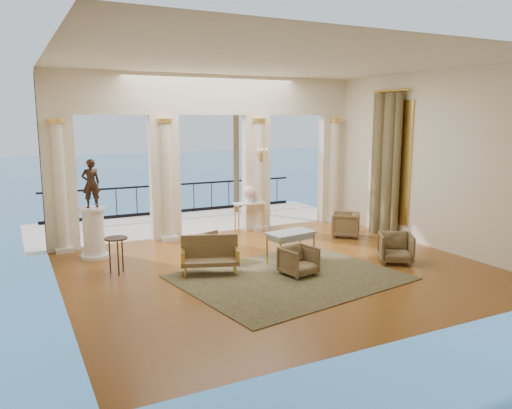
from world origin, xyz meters
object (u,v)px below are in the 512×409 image
armchair_a (299,259)px  game_table (291,235)px  pedestal (94,234)px  statue (91,183)px  settee (210,255)px  armchair_b (396,247)px  console_table (250,208)px  side_table (116,243)px  armchair_c (345,223)px  armchair_d (216,244)px

armchair_a → game_table: (0.28, 0.81, 0.33)m
pedestal → statue: size_ratio=1.07×
settee → statue: statue is taller
armchair_a → armchair_b: 2.52m
pedestal → console_table: bearing=10.0°
pedestal → side_table: bearing=-81.1°
armchair_a → armchair_c: size_ratio=0.90×
armchair_c → console_table: console_table is taller
armchair_c → game_table: 3.17m
armchair_c → game_table: size_ratio=0.65×
armchair_b → pedestal: size_ratio=0.62×
console_table → statue: bearing=-166.7°
statue → armchair_d: bearing=149.5°
armchair_c → statue: statue is taller
armchair_a → armchair_b: bearing=-15.9°
statue → console_table: bearing=-173.7°
armchair_a → settee: size_ratio=0.51×
pedestal → side_table: size_ratio=1.54×
armchair_d → settee: settee is taller
armchair_b → armchair_c: (0.50, 2.60, 0.00)m
armchair_d → settee: bearing=131.7°
statue → side_table: statue is taller
armchair_b → armchair_d: size_ratio=1.13×
armchair_b → side_table: size_ratio=0.95×
pedestal → statue: 1.22m
settee → statue: 3.42m
armchair_b → statue: statue is taller
console_table → armchair_c: bearing=-35.6°
armchair_d → pedestal: 2.94m
armchair_d → side_table: bearing=74.4°
armchair_d → statue: 3.28m
pedestal → statue: statue is taller
statue → console_table: size_ratio=1.23×
armchair_a → pedestal: pedestal is taller
console_table → pedestal: bearing=-166.7°
pedestal → console_table: (4.54, 0.80, 0.13)m
armchair_a → armchair_d: armchair_a is taller
armchair_d → side_table: side_table is taller
armchair_d → pedestal: bearing=43.4°
statue → side_table: 1.88m
settee → armchair_a: bearing=-11.0°
side_table → armchair_b: bearing=-19.0°
game_table → statue: statue is taller
settee → armchair_b: bearing=3.7°
armchair_b → side_table: (-5.97, 2.06, 0.31)m
armchair_a → statue: (-3.69, 3.34, 1.47)m
armchair_d → console_table: 2.89m
armchair_a → side_table: bearing=140.9°
side_table → statue: bearing=98.9°
armchair_d → armchair_a: bearing=-171.6°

